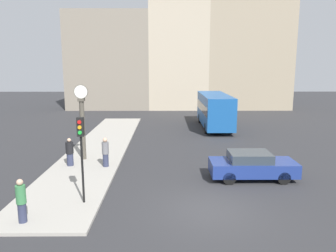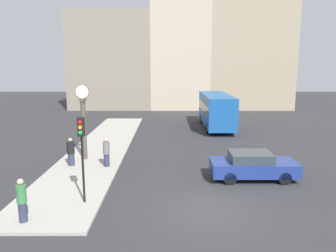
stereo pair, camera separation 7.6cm
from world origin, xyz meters
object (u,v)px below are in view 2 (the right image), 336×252
object	(u,v)px
traffic_light_near	(81,142)
pedestrian_grey_jacket	(105,152)
sedan_car	(252,165)
pedestrian_black_jacket	(70,152)
street_clock	(82,122)
pedestrian_green_hoodie	(21,201)
bus_distant	(215,109)

from	to	relation	value
traffic_light_near	pedestrian_grey_jacket	size ratio (longest dim) A/B	2.16
sedan_car	pedestrian_black_jacket	world-z (taller)	pedestrian_black_jacket
street_clock	pedestrian_grey_jacket	distance (m)	2.61
pedestrian_grey_jacket	pedestrian_green_hoodie	world-z (taller)	pedestrian_grey_jacket
traffic_light_near	sedan_car	bearing A→B (deg)	22.05
traffic_light_near	pedestrian_green_hoodie	size ratio (longest dim) A/B	2.19
bus_distant	pedestrian_grey_jacket	size ratio (longest dim) A/B	5.13
traffic_light_near	pedestrian_grey_jacket	distance (m)	5.17
sedan_car	bus_distant	world-z (taller)	bus_distant
bus_distant	traffic_light_near	size ratio (longest dim) A/B	2.38
bus_distant	sedan_car	bearing A→B (deg)	-90.55
pedestrian_grey_jacket	pedestrian_green_hoodie	size ratio (longest dim) A/B	1.01
traffic_light_near	pedestrian_black_jacket	size ratio (longest dim) A/B	2.25
sedan_car	traffic_light_near	size ratio (longest dim) A/B	1.21
pedestrian_black_jacket	pedestrian_grey_jacket	bearing A→B (deg)	-5.11
traffic_light_near	pedestrian_black_jacket	world-z (taller)	traffic_light_near
sedan_car	street_clock	distance (m)	9.97
bus_distant	pedestrian_green_hoodie	bearing A→B (deg)	-117.20
traffic_light_near	street_clock	bearing A→B (deg)	103.74
traffic_light_near	street_clock	size ratio (longest dim) A/B	0.79
street_clock	pedestrian_black_jacket	size ratio (longest dim) A/B	2.84
pedestrian_green_hoodie	bus_distant	bearing A→B (deg)	62.80
sedan_car	pedestrian_green_hoodie	bearing A→B (deg)	-152.95
street_clock	pedestrian_green_hoodie	bearing A→B (deg)	-91.51
pedestrian_black_jacket	pedestrian_grey_jacket	xyz separation A→B (m)	(2.03, -0.18, 0.05)
sedan_car	bus_distant	distance (m)	13.93
traffic_light_near	bus_distant	bearing A→B (deg)	65.22
pedestrian_green_hoodie	sedan_car	bearing A→B (deg)	27.05
bus_distant	street_clock	size ratio (longest dim) A/B	1.89
street_clock	pedestrian_grey_jacket	xyz separation A→B (m)	(1.59, -1.51, -1.43)
pedestrian_grey_jacket	bus_distant	bearing A→B (deg)	57.19
bus_distant	pedestrian_black_jacket	xyz separation A→B (m)	(-9.86, -11.96, -0.85)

